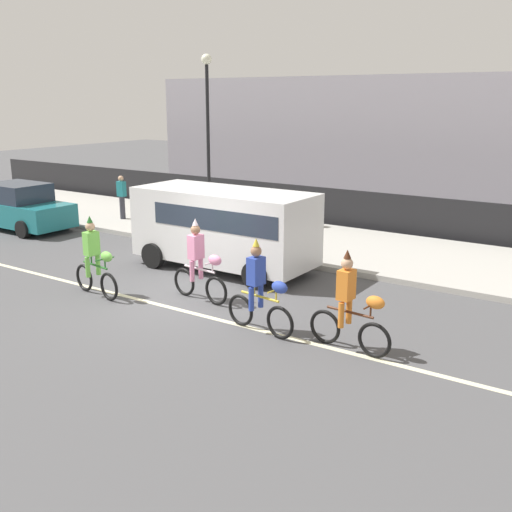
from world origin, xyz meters
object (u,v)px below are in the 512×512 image
Objects in this scene: parade_cyclist_orange at (351,308)px; parked_car_teal at (20,208)px; parade_cyclist_pink at (200,265)px; pedestrian_onlooker at (122,196)px; parked_van_white at (226,224)px; parade_cyclist_lime at (95,262)px; parade_cyclist_cobalt at (260,292)px; street_lamp_post at (208,115)px.

parade_cyclist_orange is 14.71m from parked_car_teal.
parade_cyclist_pink reaches higher than pedestrian_onlooker.
parade_cyclist_orange is at bearing -30.99° from parked_van_white.
parade_cyclist_lime is 4.48m from parade_cyclist_cobalt.
parade_cyclist_orange is 1.19× the size of pedestrian_onlooker.
parade_cyclist_cobalt is at bearing -30.92° from pedestrian_onlooker.
street_lamp_post reaches higher than parade_cyclist_pink.
parade_cyclist_lime is 0.38× the size of parked_van_white.
parade_cyclist_lime is at bearing -153.34° from parade_cyclist_pink.
street_lamp_post is at bearing 133.90° from parade_cyclist_cobalt.
parade_cyclist_pink is 0.38× the size of parked_van_white.
pedestrian_onlooker is (-10.33, 6.18, 0.17)m from parade_cyclist_cobalt.
pedestrian_onlooker is (-12.19, 6.00, 0.17)m from parade_cyclist_orange.
parade_cyclist_orange is (4.11, -0.68, 0.00)m from parade_cyclist_pink.
parked_van_white reaches higher than parked_car_teal.
parked_car_teal is at bearing 179.58° from parked_van_white.
parade_cyclist_lime is 1.00× the size of parade_cyclist_orange.
parade_cyclist_cobalt is (2.24, -0.86, 0.00)m from parade_cyclist_pink.
pedestrian_onlooker is at bearing 52.63° from parked_car_teal.
parade_cyclist_lime reaches higher than pedestrian_onlooker.
parade_cyclist_orange is at bearing -26.22° from pedestrian_onlooker.
parade_cyclist_lime is at bearing -176.65° from parade_cyclist_cobalt.
parade_cyclist_lime is 1.19× the size of pedestrian_onlooker.
parade_cyclist_cobalt is at bearing -46.10° from street_lamp_post.
parked_van_white reaches higher than parade_cyclist_cobalt.
street_lamp_post is at bearing 109.29° from parade_cyclist_lime.
parade_cyclist_pink is at bearing -33.36° from pedestrian_onlooker.
parade_cyclist_pink is 1.00× the size of parade_cyclist_cobalt.
pedestrian_onlooker is at bearing 157.55° from parked_van_white.
parade_cyclist_lime is 8.71m from pedestrian_onlooker.
parade_cyclist_lime reaches higher than parked_car_teal.
parade_cyclist_cobalt is 1.00× the size of parade_cyclist_orange.
parked_van_white is 1.22× the size of parked_car_teal.
parked_van_white is 3.09× the size of pedestrian_onlooker.
parade_cyclist_orange is 0.47× the size of parked_car_teal.
parade_cyclist_lime is 6.36m from parade_cyclist_orange.
parade_cyclist_lime and parade_cyclist_pink have the same top height.
street_lamp_post is at bearing 132.93° from parked_van_white.
parked_van_white is (-3.29, 3.27, 0.44)m from parade_cyclist_cobalt.
parade_cyclist_lime and parade_cyclist_orange have the same top height.
parked_van_white is at bearing -47.07° from street_lamp_post.
parade_cyclist_pink is at bearing -13.60° from parked_car_teal.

